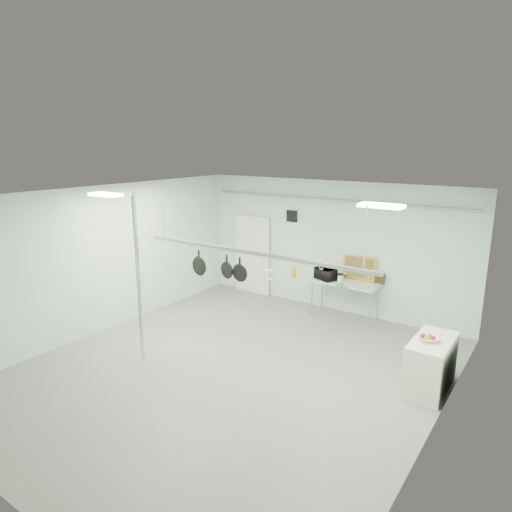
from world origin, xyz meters
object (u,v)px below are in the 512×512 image
Objects in this scene: microwave at (326,274)px; chrome_pole at (138,279)px; coffee_canister at (340,279)px; fruit_bowl at (428,338)px; skillet_right at (240,270)px; pot_rack at (249,251)px; side_cabinet at (431,365)px; skillet_mid at (227,266)px; prep_table at (345,284)px; skillet_left at (199,263)px.

chrome_pole is at bearing 89.04° from microwave.
fruit_bowl is at bearing -39.86° from coffee_canister.
pot_rack is at bearing 2.12° from skillet_right.
side_cabinet is (4.85, 2.00, -1.15)m from chrome_pole.
skillet_mid reaches higher than side_cabinet.
skillet_mid is at bearing -163.42° from fruit_bowl.
fruit_bowl is 3.67m from skillet_mid.
fruit_bowl is at bearing 20.20° from skillet_right.
skillet_mid is at bearing -162.38° from side_cabinet.
skillet_left is at bearing -115.75° from prep_table.
skillet_mid reaches higher than fruit_bowl.
coffee_canister is at bearing 81.86° from skillet_right.
microwave is (-0.44, -0.13, 0.21)m from prep_table.
skillet_right is (0.98, 0.00, 0.02)m from skillet_left.
pot_rack reaches higher than microwave.
chrome_pole is at bearing -154.65° from pot_rack.
side_cabinet is 2.42× the size of skillet_left.
skillet_left is (-1.59, -3.30, 1.01)m from prep_table.
side_cabinet is 0.25× the size of pot_rack.
coffee_canister is at bearing -105.84° from prep_table.
chrome_pole is 17.30× the size of coffee_canister.
side_cabinet is 3.62m from pot_rack.
skillet_right reaches higher than coffee_canister.
coffee_canister is 0.56× the size of fruit_bowl.
chrome_pole is at bearing -149.77° from skillet_right.
side_cabinet is at bearing 21.29° from skillet_right.
prep_table is (2.30, 4.20, -0.77)m from chrome_pole.
fruit_bowl is at bearing 19.32° from pot_rack.
chrome_pole is 1.93m from skillet_right.
microwave is at bearing 93.87° from skillet_mid.
chrome_pole is at bearing -134.77° from skillet_mid.
skillet_left is at bearing -167.74° from skillet_mid.
chrome_pole reaches higher than coffee_canister.
skillet_mid is (0.68, 0.00, 0.03)m from skillet_left.
skillet_right is at bearing -160.83° from side_cabinet.
microwave is 1.15× the size of skillet_mid.
skillet_left is (-1.54, -3.13, 0.84)m from coffee_canister.
coffee_canister is at bearing 83.59° from pot_rack.
pot_rack is (-0.40, -3.30, 1.40)m from prep_table.
skillet_right is at bearing -100.55° from prep_table.
side_cabinet is at bearing 23.08° from skillet_left.
side_cabinet is 2.78× the size of skillet_mid.
skillet_right is (-0.17, -3.17, 0.81)m from microwave.
chrome_pole is 5.37m from side_cabinet.
skillet_right is at bearing -100.26° from coffee_canister.
pot_rack is at bearing -159.55° from side_cabinet.
microwave is 1.00× the size of skillet_left.
prep_table is 3.61m from pot_rack.
microwave is at bearing 89.05° from skillet_right.
skillet_mid is 0.93× the size of skillet_right.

